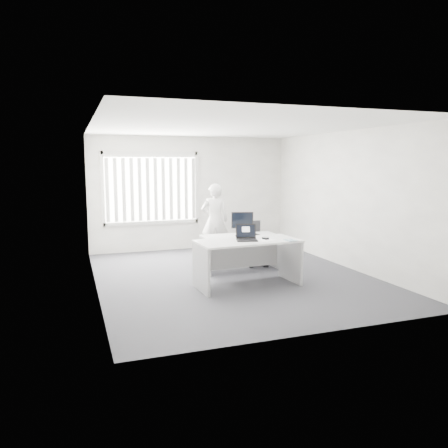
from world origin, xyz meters
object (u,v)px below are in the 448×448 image
object	(u,v)px
office_chair	(255,252)
laptop	(247,233)
monitor	(242,223)
desk_far	(241,245)
person	(215,220)
desk_near	(248,253)

from	to	relation	value
office_chair	laptop	world-z (taller)	laptop
office_chair	monitor	xyz separation A→B (m)	(-0.33, -0.07, 0.64)
monitor	desk_far	bearing A→B (deg)	-100.66
desk_far	monitor	world-z (taller)	monitor
office_chair	monitor	distance (m)	0.72
desk_far	person	world-z (taller)	person
laptop	monitor	xyz separation A→B (m)	(0.47, 1.39, -0.02)
person	laptop	bearing A→B (deg)	100.03
laptop	desk_near	bearing A→B (deg)	64.81
desk_far	monitor	size ratio (longest dim) A/B	3.45
desk_far	office_chair	size ratio (longest dim) A/B	1.66
desk_far	laptop	size ratio (longest dim) A/B	4.37
desk_far	laptop	distance (m)	1.30
desk_far	office_chair	world-z (taller)	office_chair
person	desk_far	bearing A→B (deg)	109.36
person	desk_near	bearing A→B (deg)	100.72
desk_near	person	world-z (taller)	person
desk_near	laptop	distance (m)	0.37
office_chair	laptop	xyz separation A→B (m)	(-0.80, -1.46, 0.66)
desk_near	laptop	size ratio (longest dim) A/B	5.17
laptop	monitor	distance (m)	1.47
monitor	desk_near	bearing A→B (deg)	-90.20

